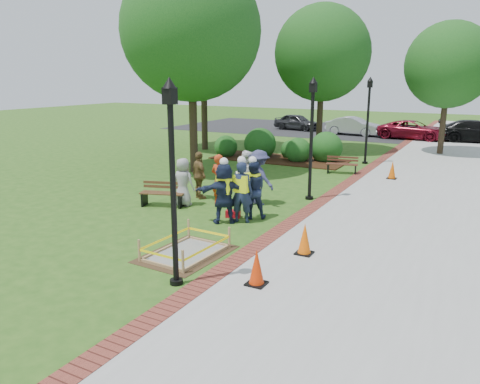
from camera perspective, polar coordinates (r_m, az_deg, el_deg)
The scene contains 36 objects.
ground at distance 13.11m, azimuth -4.45°, elevation -5.10°, with size 100.00×100.00×0.00m, color #285116.
sidewalk at distance 20.89m, azimuth 22.98°, elevation 1.04°, with size 6.00×60.00×0.02m, color #9E9E99.
brick_edging at distance 21.42m, azimuth 14.34°, elevation 2.03°, with size 0.50×60.00×0.03m, color maroon.
mulch_bed at distance 24.79m, azimuth 4.83°, elevation 4.00°, with size 7.00×3.00×0.05m, color #381E0F.
parking_lot at distance 38.23m, azimuth 18.24°, elevation 6.82°, with size 36.00×12.00×0.01m, color black.
wet_concrete_pad at distance 11.61m, azimuth -6.59°, elevation -6.48°, with size 1.81×2.38×0.55m.
bench_near at distance 15.96m, azimuth -9.41°, elevation -0.82°, with size 1.58×0.92×0.81m.
bench_far at distance 21.61m, azimuth 12.31°, elevation 2.85°, with size 1.46×0.74×0.75m.
cone_front at distance 9.86m, azimuth 2.04°, elevation -9.24°, with size 0.41×0.41×0.80m.
cone_back at distance 11.59m, azimuth 7.88°, elevation -5.76°, with size 0.41×0.41×0.81m.
cone_far at distance 20.93m, azimuth 18.07°, elevation 2.51°, with size 0.39×0.39×0.78m.
toolbox at distance 14.55m, azimuth -0.85°, elevation -2.67°, with size 0.44×0.24×0.22m, color #B70E1A.
lamp_near at distance 9.40m, azimuth -8.25°, elevation 2.83°, with size 0.28×0.28×4.26m.
lamp_mid at distance 16.44m, azimuth 8.73°, elevation 7.52°, with size 0.28×0.28×4.26m.
lamp_far at distance 24.09m, azimuth 15.35°, elevation 9.18°, with size 0.28×0.28×4.26m.
tree_left at distance 21.36m, azimuth -5.99°, elevation 18.97°, with size 6.06×6.06×9.22m.
tree_back at distance 27.67m, azimuth 10.00°, elevation 16.32°, with size 5.37×5.37×8.22m.
tree_right at distance 28.58m, azimuth 24.11°, elevation 13.94°, with size 4.66×4.66×7.20m.
tree_far at distance 28.13m, azimuth -4.54°, elevation 18.36°, with size 6.42×6.42×9.69m.
shrub_a at distance 25.72m, azimuth -1.73°, elevation 4.36°, with size 1.25×1.25×1.25m, color #124216.
shrub_b at distance 25.42m, azimuth 2.44°, elevation 4.24°, with size 1.72×1.72×1.72m, color #124216.
shrub_c at distance 24.34m, azimuth 7.06°, elevation 3.71°, with size 1.33×1.33×1.33m, color #124216.
shrub_d at distance 24.62m, azimuth 10.40°, elevation 3.70°, with size 1.66×1.66×1.66m, color #124216.
shrub_e at distance 25.37m, azimuth 6.12°, elevation 4.15°, with size 1.03×1.03×1.03m, color #124216.
casual_person_a at distance 15.82m, azimuth -6.95°, elevation 1.20°, with size 0.52×0.33×1.62m.
casual_person_b at distance 15.81m, azimuth -2.55°, elevation 1.50°, with size 0.60×0.43×1.74m.
casual_person_c at distance 16.06m, azimuth 0.75°, elevation 1.86°, with size 0.62×0.43×1.82m.
casual_person_d at distance 16.67m, azimuth -4.98°, elevation 2.03°, with size 0.64×0.59×1.69m.
casual_person_e at distance 15.80m, azimuth 2.35°, elevation 1.75°, with size 0.70×0.57×1.88m.
hivis_worker_a at distance 13.80m, azimuth -1.94°, elevation 0.11°, with size 0.69×0.63×1.98m.
hivis_worker_b at distance 13.84m, azimuth 0.19°, elevation 0.23°, with size 0.67×0.52×2.01m.
hivis_worker_c at distance 14.28m, azimuth 1.53°, elevation 0.51°, with size 0.68×0.62×1.93m.
parked_car_a at distance 38.96m, azimuth 6.93°, elevation 7.52°, with size 4.35×1.89×1.42m, color #29292C.
parked_car_b at distance 36.23m, azimuth 13.63°, elevation 6.76°, with size 4.46×1.94×1.45m, color #B0AFB4.
parked_car_c at distance 35.04m, azimuth 20.25°, elevation 6.06°, with size 4.33×1.88×1.41m, color maroon.
parked_car_d at distance 35.02m, azimuth 26.93°, elevation 5.41°, with size 4.85×2.11×1.58m, color black.
Camera 1 is at (6.79, -10.38, 4.26)m, focal length 35.00 mm.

